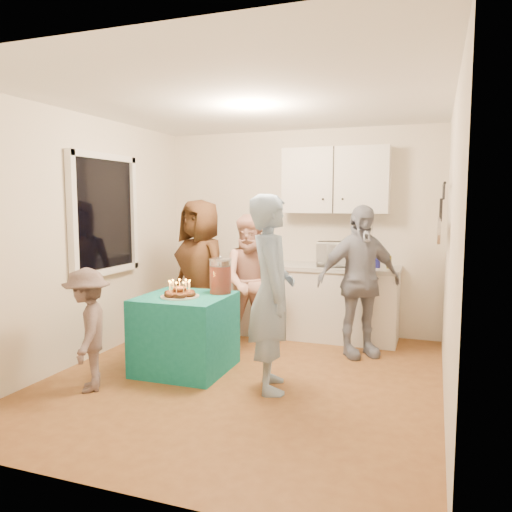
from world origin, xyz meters
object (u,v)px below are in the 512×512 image
(counter, at_px, (307,302))
(punch_jar, at_px, (220,277))
(woman_back_right, at_px, (359,281))
(microwave, at_px, (339,254))
(child_near_left, at_px, (88,330))
(woman_back_center, at_px, (253,282))
(man_birthday, at_px, (271,293))
(woman_back_left, at_px, (200,273))
(party_table, at_px, (185,333))

(counter, distance_m, punch_jar, 1.61)
(counter, xyz_separation_m, woman_back_right, (0.72, -0.58, 0.40))
(microwave, xyz_separation_m, punch_jar, (-0.94, -1.42, -0.12))
(punch_jar, distance_m, child_near_left, 1.37)
(microwave, bearing_deg, woman_back_center, -148.09)
(child_near_left, bearing_deg, woman_back_right, 98.97)
(man_birthday, relative_size, woman_back_right, 1.06)
(punch_jar, height_order, woman_back_right, woman_back_right)
(punch_jar, xyz_separation_m, woman_back_right, (1.27, 0.84, -0.10))
(child_near_left, bearing_deg, woman_back_left, 136.97)
(woman_back_center, height_order, child_near_left, woman_back_center)
(woman_back_left, height_order, woman_back_center, woman_back_left)
(woman_back_right, bearing_deg, woman_back_center, 151.23)
(child_near_left, bearing_deg, party_table, 111.63)
(woman_back_center, bearing_deg, microwave, 20.28)
(microwave, relative_size, punch_jar, 1.54)
(man_birthday, distance_m, child_near_left, 1.68)
(woman_back_right, bearing_deg, punch_jar, 177.98)
(woman_back_center, height_order, woman_back_right, woman_back_right)
(woman_back_center, xyz_separation_m, child_near_left, (-0.95, -1.71, -0.22))
(party_table, distance_m, child_near_left, 0.97)
(punch_jar, bearing_deg, man_birthday, -31.64)
(punch_jar, xyz_separation_m, woman_back_center, (0.10, 0.70, -0.16))
(microwave, relative_size, child_near_left, 0.47)
(counter, bearing_deg, microwave, 0.00)
(microwave, xyz_separation_m, man_birthday, (-0.26, -1.84, -0.18))
(counter, relative_size, child_near_left, 1.99)
(child_near_left, bearing_deg, man_birthday, 78.88)
(woman_back_center, bearing_deg, woman_back_left, 166.98)
(microwave, xyz_separation_m, party_table, (-1.23, -1.66, -0.67))
(woman_back_center, distance_m, woman_back_right, 1.19)
(party_table, bearing_deg, microwave, 53.45)
(party_table, xyz_separation_m, man_birthday, (0.97, -0.19, 0.50))
(woman_back_left, distance_m, child_near_left, 1.69)
(punch_jar, bearing_deg, counter, 68.56)
(man_birthday, bearing_deg, woman_back_left, 26.96)
(counter, height_order, punch_jar, punch_jar)
(man_birthday, distance_m, woman_back_left, 1.60)
(microwave, height_order, man_birthday, man_birthday)
(woman_back_left, xyz_separation_m, child_near_left, (-0.32, -1.63, -0.30))
(party_table, height_order, woman_back_center, woman_back_center)
(woman_back_center, relative_size, woman_back_right, 0.93)
(microwave, distance_m, woman_back_right, 0.71)
(counter, relative_size, party_table, 2.59)
(counter, height_order, party_table, counter)
(punch_jar, relative_size, woman_back_center, 0.22)
(woman_back_left, relative_size, woman_back_right, 1.03)
(woman_back_left, height_order, woman_back_right, woman_back_left)
(woman_back_center, xyz_separation_m, woman_back_right, (1.18, 0.14, 0.06))
(woman_back_center, bearing_deg, woman_back_right, -13.39)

